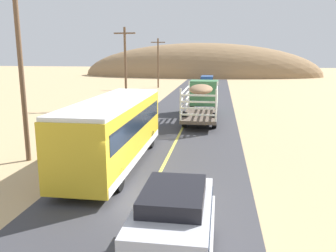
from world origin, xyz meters
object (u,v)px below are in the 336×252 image
Objects in this scene: power_pole_near at (21,67)px; power_pole_far at (158,61)px; power_pole_mid at (125,64)px; livestock_truck at (203,96)px; car_far at (207,82)px; suv_near at (174,233)px; bus at (114,130)px.

power_pole_far is at bearing 90.00° from power_pole_near.
power_pole_near is 19.00m from power_pole_mid.
livestock_truck is 23.46m from car_far.
car_far is 8.22m from power_pole_far.
suv_near is 28.70m from power_pole_mid.
bus is (-3.98, 8.22, 0.60)m from suv_near.
power_pole_near reaches higher than bus.
power_pole_mid is 18.99m from power_pole_far.
livestock_truck is at bearing -71.41° from power_pole_far.
car_far is (-0.95, 45.38, -0.06)m from suv_near.
car_far is at bearing 91.20° from suv_near.
suv_near is 1.00× the size of car_far.
bus is 2.16× the size of car_far.
bus is 38.33m from power_pole_far.
bus is (-3.57, -13.73, -0.04)m from livestock_truck.
power_pole_far is at bearing 108.59° from livestock_truck.
bus is at bearing -83.11° from power_pole_far.
suv_near is 0.52× the size of power_pole_near.
livestock_truck is 1.29× the size of power_pole_far.
power_pole_near reaches higher than livestock_truck.
livestock_truck is 2.10× the size of car_far.
suv_near is 0.48× the size of livestock_truck.
livestock_truck is 0.97× the size of bus.
bus reaches higher than car_far.
power_pole_far is at bearing 90.00° from power_pole_mid.
power_pole_near reaches higher than suv_near.
suv_near is at bearing -64.17° from bus.
power_pole_near is 1.12× the size of power_pole_mid.
suv_near is 12.40m from power_pole_near.
power_pole_near is at bearing 136.18° from suv_near.
bus is 19.70m from power_pole_mid.
power_pole_mid is 1.05× the size of power_pole_far.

